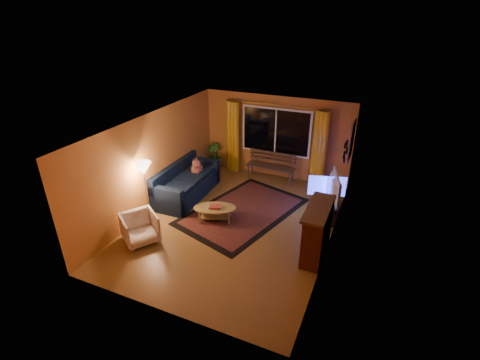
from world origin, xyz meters
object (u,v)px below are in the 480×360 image
at_px(armchair, 140,227).
at_px(tv_console, 328,207).
at_px(sofa, 187,181).
at_px(coffee_table, 215,214).
at_px(bench, 270,173).
at_px(floor_lamp, 146,193).

distance_m(armchair, tv_console, 4.60).
bearing_deg(sofa, armchair, -87.36).
height_order(coffee_table, tv_console, tv_console).
bearing_deg(coffee_table, bench, 79.52).
xyz_separation_m(armchair, floor_lamp, (-0.34, 0.77, 0.41)).
bearing_deg(tv_console, armchair, -150.14).
bearing_deg(sofa, bench, 44.82).
relative_size(sofa, coffee_table, 2.16).
distance_m(bench, sofa, 2.60).
relative_size(bench, floor_lamp, 0.93).
distance_m(bench, armchair, 4.43).
distance_m(sofa, floor_lamp, 1.52).
height_order(armchair, floor_lamp, floor_lamp).
bearing_deg(tv_console, coffee_table, -158.67).
height_order(floor_lamp, tv_console, floor_lamp).
bearing_deg(tv_console, floor_lamp, -160.67).
xyz_separation_m(floor_lamp, coffee_table, (1.49, 0.64, -0.59)).
bearing_deg(bench, sofa, -133.34).
distance_m(floor_lamp, tv_console, 4.52).
xyz_separation_m(sofa, floor_lamp, (-0.19, -1.47, 0.33)).
xyz_separation_m(sofa, tv_console, (3.81, 0.55, -0.22)).
xyz_separation_m(sofa, armchair, (0.15, -2.24, -0.08)).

